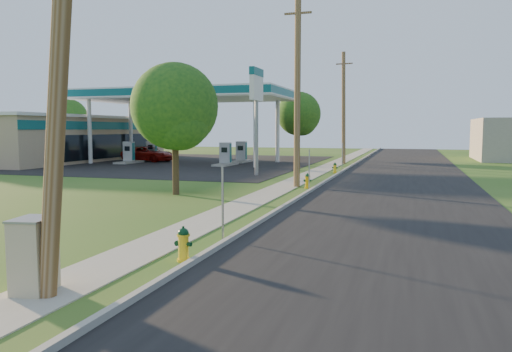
{
  "coord_description": "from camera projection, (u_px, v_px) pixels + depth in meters",
  "views": [
    {
      "loc": [
        5.05,
        -8.16,
        3.0
      ],
      "look_at": [
        0.0,
        8.0,
        1.4
      ],
      "focal_mm": 35.0,
      "sensor_mm": 36.0,
      "label": 1
    }
  ],
  "objects": [
    {
      "name": "fuel_pump_se",
      "position": [
        241.0,
        154.0,
        44.6
      ],
      "size": [
        1.2,
        3.2,
        1.9
      ],
      "color": "#9A978E",
      "rests_on": "ground"
    },
    {
      "name": "road",
      "position": [
        394.0,
        213.0,
        17.7
      ],
      "size": [
        8.0,
        120.0,
        0.02
      ],
      "primitive_type": "cube",
      "color": "black",
      "rests_on": "ground"
    },
    {
      "name": "tree_back",
      "position": [
        69.0,
        119.0,
        56.21
      ],
      "size": [
        4.21,
        4.21,
        6.38
      ],
      "color": "#3B2C18",
      "rests_on": "ground"
    },
    {
      "name": "sidewalk",
      "position": [
        241.0,
        206.0,
        19.41
      ],
      "size": [
        1.5,
        120.0,
        0.03
      ],
      "primitive_type": "cube",
      "color": "#9C998D",
      "rests_on": "ground"
    },
    {
      "name": "sign_post_near",
      "position": [
        223.0,
        204.0,
        13.36
      ],
      "size": [
        0.05,
        0.04,
        2.0
      ],
      "primitive_type": "cube",
      "color": "gray",
      "rests_on": "ground"
    },
    {
      "name": "utility_pole_near",
      "position": [
        61.0,
        21.0,
        8.31
      ],
      "size": [
        1.4,
        0.32,
        9.48
      ],
      "color": "brown",
      "rests_on": "ground"
    },
    {
      "name": "utility_pole_mid",
      "position": [
        297.0,
        90.0,
        25.4
      ],
      "size": [
        1.4,
        0.32,
        9.8
      ],
      "color": "brown",
      "rests_on": "ground"
    },
    {
      "name": "hydrant_near",
      "position": [
        183.0,
        244.0,
        11.3
      ],
      "size": [
        0.42,
        0.37,
        0.81
      ],
      "color": "yellow",
      "rests_on": "ground"
    },
    {
      "name": "fuel_pump_sw",
      "position": [
        152.0,
        153.0,
        47.27
      ],
      "size": [
        1.2,
        3.2,
        1.9
      ],
      "color": "#9A978E",
      "rests_on": "ground"
    },
    {
      "name": "fuel_pump_nw",
      "position": [
        129.0,
        155.0,
        43.47
      ],
      "size": [
        1.2,
        3.2,
        1.9
      ],
      "color": "#9A978E",
      "rests_on": "ground"
    },
    {
      "name": "ground_plane",
      "position": [
        131.0,
        286.0,
        9.54
      ],
      "size": [
        140.0,
        140.0,
        0.0
      ],
      "primitive_type": "plane",
      "color": "#265915",
      "rests_on": "ground"
    },
    {
      "name": "sign_post_far",
      "position": [
        342.0,
        157.0,
        36.16
      ],
      "size": [
        0.05,
        0.04,
        2.0
      ],
      "primitive_type": "cube",
      "color": "gray",
      "rests_on": "ground"
    },
    {
      "name": "hydrant_mid",
      "position": [
        307.0,
        181.0,
        25.25
      ],
      "size": [
        0.41,
        0.36,
        0.78
      ],
      "color": "#E7AB0E",
      "rests_on": "ground"
    },
    {
      "name": "curb",
      "position": [
        284.0,
        206.0,
        18.88
      ],
      "size": [
        0.15,
        120.0,
        0.15
      ],
      "primitive_type": "cube",
      "color": "#9A978E",
      "rests_on": "ground"
    },
    {
      "name": "utility_cabinet",
      "position": [
        34.0,
        256.0,
        9.07
      ],
      "size": [
        0.76,
        0.92,
        1.4
      ],
      "color": "tan",
      "rests_on": "ground"
    },
    {
      "name": "fuel_pump_ne",
      "position": [
        225.0,
        157.0,
        40.8
      ],
      "size": [
        1.2,
        3.2,
        1.9
      ],
      "color": "#9A978E",
      "rests_on": "ground"
    },
    {
      "name": "forecourt",
      "position": [
        166.0,
        162.0,
        44.7
      ],
      "size": [
        26.0,
        28.0,
        0.02
      ],
      "primitive_type": "cube",
      "color": "black",
      "rests_on": "ground"
    },
    {
      "name": "car_red",
      "position": [
        148.0,
        154.0,
        46.08
      ],
      "size": [
        5.27,
        2.97,
        1.39
      ],
      "primitive_type": "imported",
      "rotation": [
        0.0,
        0.0,
        1.43
      ],
      "color": "maroon",
      "rests_on": "ground"
    },
    {
      "name": "gas_canopy",
      "position": [
        185.0,
        96.0,
        43.55
      ],
      "size": [
        18.18,
        9.18,
        6.4
      ],
      "color": "silver",
      "rests_on": "ground"
    },
    {
      "name": "utility_pole_far",
      "position": [
        344.0,
        108.0,
        42.52
      ],
      "size": [
        1.4,
        0.32,
        9.5
      ],
      "color": "brown",
      "rests_on": "ground"
    },
    {
      "name": "sign_post_mid",
      "position": [
        309.0,
        170.0,
        24.57
      ],
      "size": [
        0.05,
        0.04,
        2.0
      ],
      "primitive_type": "cube",
      "color": "gray",
      "rests_on": "ground"
    },
    {
      "name": "hydrant_far",
      "position": [
        335.0,
        168.0,
        33.84
      ],
      "size": [
        0.37,
        0.34,
        0.73
      ],
      "color": "yellow",
      "rests_on": "ground"
    },
    {
      "name": "price_pylon",
      "position": [
        256.0,
        91.0,
        31.74
      ],
      "size": [
        0.34,
        2.04,
        6.85
      ],
      "color": "gray",
      "rests_on": "ground"
    },
    {
      "name": "tree_verge",
      "position": [
        176.0,
        110.0,
        22.46
      ],
      "size": [
        3.95,
        3.95,
        5.99
      ],
      "color": "#3B2C18",
      "rests_on": "ground"
    },
    {
      "name": "tree_lot",
      "position": [
        300.0,
        115.0,
        50.71
      ],
      "size": [
        4.48,
        4.48,
        6.78
      ],
      "color": "#3B2C18",
      "rests_on": "ground"
    },
    {
      "name": "convenience_store",
      "position": [
        62.0,
        138.0,
        47.76
      ],
      "size": [
        10.4,
        22.4,
        4.25
      ],
      "color": "tan",
      "rests_on": "ground"
    }
  ]
}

